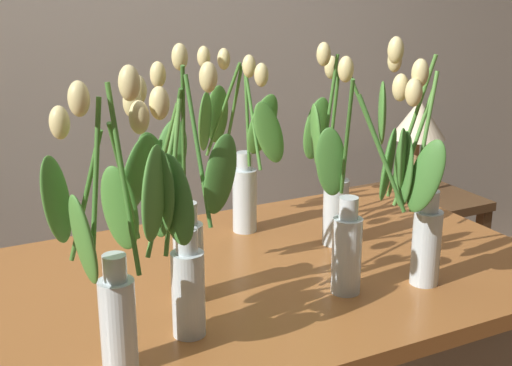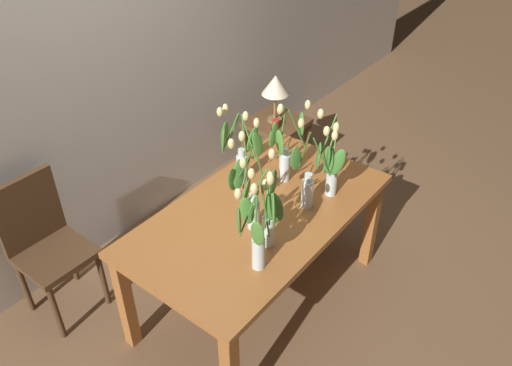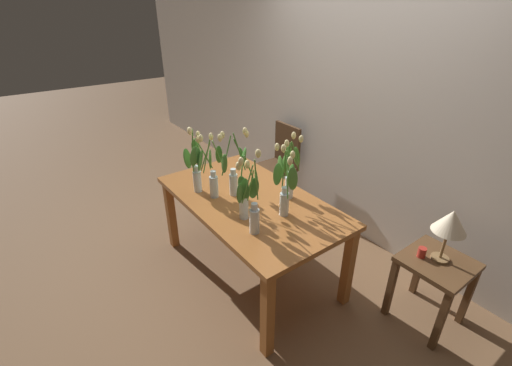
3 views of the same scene
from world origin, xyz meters
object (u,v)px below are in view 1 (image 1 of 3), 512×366
object	(u,v)px
side_table	(416,222)
tulip_vase_0	(354,218)
tulip_vase_2	(418,205)
tulip_vase_3	(338,169)
tulip_vase_4	(111,256)
pillar_candle	(409,194)
table_lamp	(419,122)
tulip_vase_6	(174,242)
tulip_vase_1	(185,211)
dining_table	(232,311)
tulip_vase_5	(241,155)

from	to	relation	value
side_table	tulip_vase_0	bearing A→B (deg)	-136.58
tulip_vase_2	tulip_vase_3	world-z (taller)	tulip_vase_2
tulip_vase_4	pillar_candle	distance (m)	1.79
tulip_vase_0	pillar_candle	distance (m)	1.29
table_lamp	tulip_vase_6	bearing A→B (deg)	-145.46
tulip_vase_1	pillar_candle	xyz separation A→B (m)	(1.24, 0.73, -0.36)
dining_table	pillar_candle	xyz separation A→B (m)	(1.11, 0.69, -0.06)
tulip_vase_4	tulip_vase_6	distance (m)	0.15
tulip_vase_5	table_lamp	xyz separation A→B (m)	(1.04, 0.50, -0.11)
side_table	pillar_candle	world-z (taller)	pillar_candle
pillar_candle	tulip_vase_4	bearing A→B (deg)	-147.24
tulip_vase_4	tulip_vase_6	xyz separation A→B (m)	(0.14, 0.05, -0.02)
tulip_vase_2	tulip_vase_5	bearing A→B (deg)	111.52
tulip_vase_3	pillar_candle	xyz separation A→B (m)	(0.76, 0.62, -0.36)
tulip_vase_3	tulip_vase_1	bearing A→B (deg)	-166.33
tulip_vase_0	side_table	distance (m)	1.44
side_table	tulip_vase_3	bearing A→B (deg)	-141.82
tulip_vase_4	side_table	xyz separation A→B (m)	(1.57, 1.01, -0.53)
tulip_vase_6	side_table	bearing A→B (deg)	33.91
tulip_vase_1	table_lamp	bearing A→B (deg)	31.34
tulip_vase_2	side_table	bearing A→B (deg)	49.27
tulip_vase_0	tulip_vase_1	xyz separation A→B (m)	(-0.35, 0.14, 0.03)
tulip_vase_6	side_table	size ratio (longest dim) A/B	0.95
tulip_vase_1	tulip_vase_2	size ratio (longest dim) A/B	0.98
tulip_vase_0	pillar_candle	bearing A→B (deg)	44.47
tulip_vase_3	tulip_vase_5	world-z (taller)	tulip_vase_3
dining_table	tulip_vase_6	xyz separation A→B (m)	(-0.22, -0.21, 0.30)
tulip_vase_3	tulip_vase_6	bearing A→B (deg)	-153.43
table_lamp	tulip_vase_1	bearing A→B (deg)	-148.66
dining_table	table_lamp	size ratio (longest dim) A/B	4.02
tulip_vase_5	tulip_vase_2	bearing A→B (deg)	-68.48
tulip_vase_5	pillar_candle	distance (m)	1.11
dining_table	tulip_vase_1	bearing A→B (deg)	-161.23
tulip_vase_4	pillar_candle	bearing A→B (deg)	32.76
tulip_vase_6	table_lamp	size ratio (longest dim) A/B	1.32
tulip_vase_1	tulip_vase_0	bearing A→B (deg)	-21.97
dining_table	tulip_vase_0	distance (m)	0.39
tulip_vase_1	tulip_vase_3	world-z (taller)	tulip_vase_1
tulip_vase_3	pillar_candle	size ratio (longest dim) A/B	7.21
pillar_candle	tulip_vase_2	bearing A→B (deg)	-129.08
tulip_vase_1	pillar_candle	distance (m)	1.49
side_table	table_lamp	distance (m)	0.42
tulip_vase_4	table_lamp	size ratio (longest dim) A/B	1.44
tulip_vase_0	tulip_vase_1	bearing A→B (deg)	158.03
tulip_vase_5	pillar_candle	bearing A→B (deg)	23.82
tulip_vase_0	tulip_vase_5	size ratio (longest dim) A/B	1.03
tulip_vase_5	tulip_vase_6	size ratio (longest dim) A/B	0.98
tulip_vase_1	tulip_vase_4	world-z (taller)	tulip_vase_4
tulip_vase_2	tulip_vase_1	bearing A→B (deg)	158.40
dining_table	pillar_candle	size ratio (longest dim) A/B	21.33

